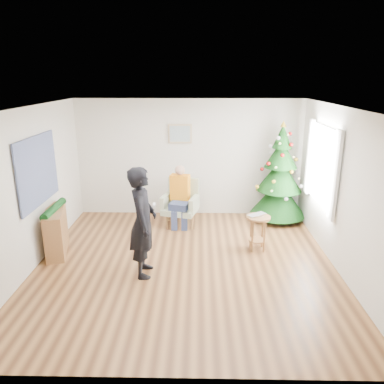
{
  "coord_description": "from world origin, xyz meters",
  "views": [
    {
      "loc": [
        0.22,
        -5.69,
        3.06
      ],
      "look_at": [
        0.1,
        0.6,
        1.1
      ],
      "focal_mm": 35.0,
      "sensor_mm": 36.0,
      "label": 1
    }
  ],
  "objects_px": {
    "stool": "(258,233)",
    "standing_man": "(143,222)",
    "armchair": "(181,208)",
    "console": "(56,231)",
    "christmas_tree": "(280,176)"
  },
  "relations": [
    {
      "from": "stool",
      "to": "standing_man",
      "type": "relative_size",
      "value": 0.37
    },
    {
      "from": "armchair",
      "to": "console",
      "type": "bearing_deg",
      "value": -132.89
    },
    {
      "from": "standing_man",
      "to": "armchair",
      "type": "bearing_deg",
      "value": -16.31
    },
    {
      "from": "standing_man",
      "to": "christmas_tree",
      "type": "bearing_deg",
      "value": -50.26
    },
    {
      "from": "stool",
      "to": "armchair",
      "type": "bearing_deg",
      "value": 139.95
    },
    {
      "from": "armchair",
      "to": "console",
      "type": "height_order",
      "value": "armchair"
    },
    {
      "from": "stool",
      "to": "console",
      "type": "height_order",
      "value": "console"
    },
    {
      "from": "stool",
      "to": "armchair",
      "type": "height_order",
      "value": "armchair"
    },
    {
      "from": "stool",
      "to": "armchair",
      "type": "distance_m",
      "value": 1.9
    },
    {
      "from": "christmas_tree",
      "to": "stool",
      "type": "relative_size",
      "value": 3.35
    },
    {
      "from": "standing_man",
      "to": "stool",
      "type": "bearing_deg",
      "value": -68.54
    },
    {
      "from": "armchair",
      "to": "standing_man",
      "type": "distance_m",
      "value": 2.25
    },
    {
      "from": "armchair",
      "to": "console",
      "type": "xyz_separation_m",
      "value": [
        -2.17,
        -1.38,
        0.04
      ]
    },
    {
      "from": "christmas_tree",
      "to": "stool",
      "type": "bearing_deg",
      "value": -113.35
    },
    {
      "from": "christmas_tree",
      "to": "console",
      "type": "height_order",
      "value": "christmas_tree"
    }
  ]
}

